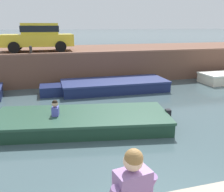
{
  "coord_description": "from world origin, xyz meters",
  "views": [
    {
      "loc": [
        -2.36,
        -2.52,
        3.11
      ],
      "look_at": [
        -0.63,
        3.65,
        1.29
      ],
      "focal_mm": 40.0,
      "sensor_mm": 36.0,
      "label": 1
    }
  ],
  "objects": [
    {
      "name": "far_wall_coping",
      "position": [
        0.0,
        10.55,
        1.73
      ],
      "size": [
        60.0,
        0.24,
        0.08
      ],
      "primitive_type": "cube",
      "color": "brown",
      "rests_on": "far_quay_wall"
    },
    {
      "name": "ground_plane",
      "position": [
        0.0,
        5.22,
        0.0
      ],
      "size": [
        400.0,
        400.0,
        0.0
      ],
      "primitive_type": "plane",
      "color": "#3D5156"
    },
    {
      "name": "boat_moored_central_navy",
      "position": [
        0.73,
        8.96,
        0.26
      ],
      "size": [
        6.14,
        2.14,
        0.52
      ],
      "color": "navy",
      "rests_on": "ground"
    },
    {
      "name": "motorboat_passing",
      "position": [
        -1.55,
        4.8,
        0.23
      ],
      "size": [
        6.59,
        2.95,
        0.94
      ],
      "color": "#193828",
      "rests_on": "ground"
    },
    {
      "name": "mooring_bollard_mid",
      "position": [
        -2.87,
        10.68,
        1.93
      ],
      "size": [
        0.15,
        0.15,
        0.45
      ],
      "color": "#2D2B28",
      "rests_on": "far_quay_wall"
    },
    {
      "name": "car_left_inner_yellow",
      "position": [
        -2.45,
        12.47,
        2.54
      ],
      "size": [
        3.91,
        2.07,
        1.54
      ],
      "color": "yellow",
      "rests_on": "far_quay_wall"
    },
    {
      "name": "far_quay_wall",
      "position": [
        0.0,
        13.43,
        0.85
      ],
      "size": [
        60.0,
        6.0,
        1.69
      ],
      "primitive_type": "cube",
      "color": "brown",
      "rests_on": "ground"
    }
  ]
}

